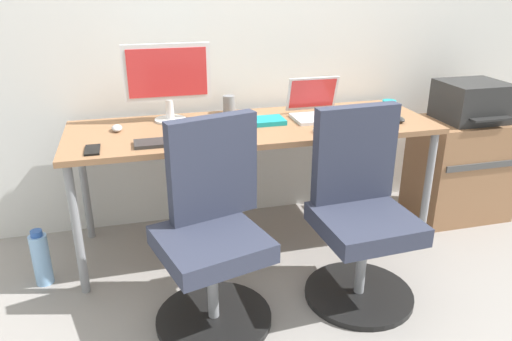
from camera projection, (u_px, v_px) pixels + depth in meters
The scene contains 18 objects.
ground_plane at pixel (254, 239), 2.99m from camera, with size 5.28×5.28×0.00m, color gray.
back_wall at pixel (236, 12), 2.88m from camera, with size 4.40×0.04×2.60m, color white.
desk at pixel (254, 135), 2.74m from camera, with size 2.03×0.68×0.73m.
office_chair_left at pixel (212, 235), 2.19m from camera, with size 0.54×0.54×0.94m.
office_chair_right at pixel (360, 216), 2.36m from camera, with size 0.54×0.54×0.94m.
side_cabinet at pixel (460, 168), 3.19m from camera, with size 0.59×0.43×0.66m.
printer at pixel (472, 101), 3.02m from camera, with size 0.38×0.40×0.24m.
water_bottle_on_floor at pixel (41, 258), 2.52m from camera, with size 0.09×0.09×0.31m.
desktop_monitor at pixel (168, 77), 2.69m from camera, with size 0.48×0.18×0.43m.
open_laptop at pixel (317, 108), 2.85m from camera, with size 0.31×0.28×0.22m.
keyboard_by_monitor at pixel (169, 142), 2.41m from camera, with size 0.34×0.12×0.02m, color #2D2D2D.
keyboard_by_laptop at pixel (347, 131), 2.58m from camera, with size 0.34×0.12×0.02m, color silver.
mouse_by_monitor at pixel (399, 119), 2.76m from camera, with size 0.06×0.10×0.03m, color #2D2D2D.
mouse_by_laptop at pixel (117, 128), 2.60m from camera, with size 0.06×0.10×0.03m, color #B7B7B7.
coffee_mug at pixel (389, 108), 2.87m from camera, with size 0.08×0.08×0.09m, color teal.
pen_cup at pixel (229, 104), 2.93m from camera, with size 0.07×0.07×0.10m, color slate.
phone_near_monitor at pixel (92, 150), 2.31m from camera, with size 0.07×0.14×0.01m, color black.
notebook at pixel (265, 121), 2.74m from camera, with size 0.21×0.15×0.03m, color teal.
Camera 1 is at (-0.65, -2.53, 1.52)m, focal length 34.20 mm.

